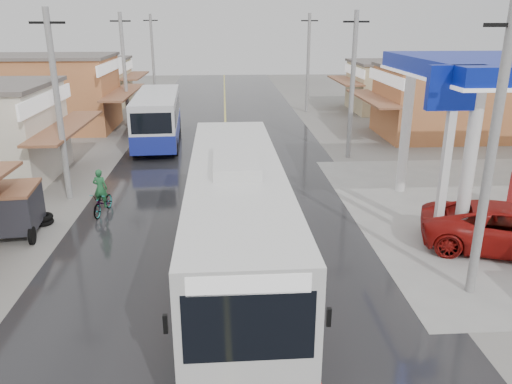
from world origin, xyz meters
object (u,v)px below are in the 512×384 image
at_px(second_bus, 158,117).
at_px(tyre_stack, 43,219).
at_px(jeepney, 510,229).
at_px(coach_bus, 236,222).
at_px(tricycle_far, 20,171).
at_px(tricycle_near, 16,208).
at_px(cyclist, 102,199).

height_order(second_bus, tyre_stack, second_bus).
xyz_separation_m(second_bus, jeepney, (13.81, -16.56, -0.88)).
distance_m(coach_bus, second_bus, 18.56).
distance_m(tricycle_far, tyre_stack, 4.80).
bearing_deg(coach_bus, tyre_stack, 146.32).
bearing_deg(tricycle_near, tricycle_far, 103.08).
bearing_deg(second_bus, tricycle_far, -122.98).
height_order(cyclist, tricycle_near, cyclist).
relative_size(jeepney, tricycle_far, 2.32).
bearing_deg(tricycle_far, second_bus, 76.42).
bearing_deg(tyre_stack, cyclist, 24.54).
relative_size(coach_bus, tricycle_far, 5.09).
xyz_separation_m(second_bus, tricycle_far, (-5.18, -9.04, -0.72)).
bearing_deg(jeepney, coach_bus, 118.02).
height_order(second_bus, jeepney, second_bus).
bearing_deg(coach_bus, cyclist, 132.00).
height_order(coach_bus, cyclist, coach_bus).
relative_size(coach_bus, second_bus, 1.33).
height_order(coach_bus, tricycle_far, coach_bus).
height_order(coach_bus, tricycle_near, coach_bus).
xyz_separation_m(coach_bus, jeepney, (9.30, 1.45, -1.10)).
bearing_deg(coach_bus, tricycle_far, 136.70).
bearing_deg(coach_bus, tricycle_near, 153.37).
relative_size(second_bus, jeepney, 1.65).
distance_m(second_bus, tricycle_near, 14.55).
xyz_separation_m(coach_bus, tyre_stack, (-7.39, 4.82, -1.70)).
xyz_separation_m(jeepney, tricycle_far, (-18.99, 7.52, 0.16)).
relative_size(jeepney, tyre_stack, 7.54).
bearing_deg(tricycle_far, tyre_stack, -44.65).
bearing_deg(coach_bus, jeepney, 8.29).
bearing_deg(jeepney, second_bus, 59.01).
bearing_deg(jeepney, tricycle_far, 87.59).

